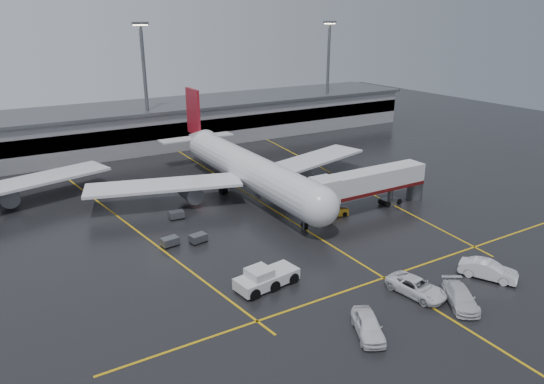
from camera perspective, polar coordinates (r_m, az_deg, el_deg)
ground at (r=70.30m, az=0.57°, el=-2.32°), size 220.00×220.00×0.00m
apron_line_centre at (r=70.30m, az=0.57°, el=-2.32°), size 0.25×90.00×0.02m
apron_line_stop at (r=54.55m, az=12.85°, el=-9.68°), size 60.00×0.25×0.02m
apron_line_left at (r=72.08m, az=-17.46°, el=-2.70°), size 9.99×69.35×0.02m
apron_line_right at (r=87.77m, az=7.23°, el=2.04°), size 7.57×69.64×0.02m
terminal at (r=111.22m, az=-12.50°, el=7.76°), size 122.00×19.00×8.60m
light_mast_mid at (r=102.56m, az=-14.51°, el=12.39°), size 3.00×1.20×25.45m
light_mast_right at (r=123.10m, az=6.51°, el=13.97°), size 3.00×1.20×25.45m
main_airliner at (r=76.90m, az=-3.19°, el=2.91°), size 48.80×45.60×14.10m
jet_bridge at (r=71.19m, az=11.31°, el=0.94°), size 19.90×3.40×6.05m
pushback_tractor at (r=51.18m, az=-0.78°, el=-9.99°), size 7.10×3.74×2.43m
belt_loader at (r=69.68m, az=7.40°, el=-2.23°), size 3.66×2.49×2.14m
service_van_a at (r=51.96m, az=16.40°, el=-10.53°), size 3.73×6.49×1.70m
service_van_b at (r=51.66m, az=20.99°, el=-11.29°), size 5.04×6.17×1.68m
service_van_c at (r=57.52m, az=23.77°, el=-8.27°), size 4.60×6.11×1.93m
service_van_d at (r=45.14m, az=11.08°, el=-14.94°), size 4.30×5.74×1.82m
baggage_cart_a at (r=61.40m, az=-8.56°, el=-5.29°), size 2.20×1.63×1.12m
baggage_cart_b at (r=61.13m, az=-11.75°, el=-5.62°), size 2.15×1.55×1.12m
baggage_cart_c at (r=68.98m, az=-11.00°, el=-2.58°), size 2.12×1.49×1.12m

